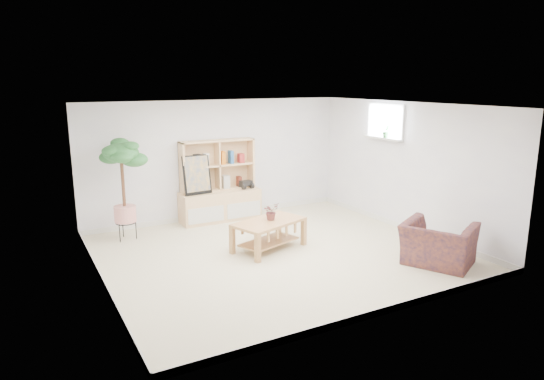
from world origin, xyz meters
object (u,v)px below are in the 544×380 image
armchair (438,241)px  storage_unit (220,181)px  floor_tree (123,190)px  coffee_table (269,235)px

armchair → storage_unit: bearing=0.3°
storage_unit → floor_tree: size_ratio=0.90×
floor_tree → armchair: 5.30m
storage_unit → floor_tree: floor_tree is taller
floor_tree → coffee_table: bearing=-39.8°
storage_unit → coffee_table: 2.08m
coffee_table → armchair: (1.94, -1.86, 0.13)m
coffee_table → floor_tree: bearing=121.5°
storage_unit → armchair: (1.98, -3.86, -0.43)m
floor_tree → armchair: floor_tree is taller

